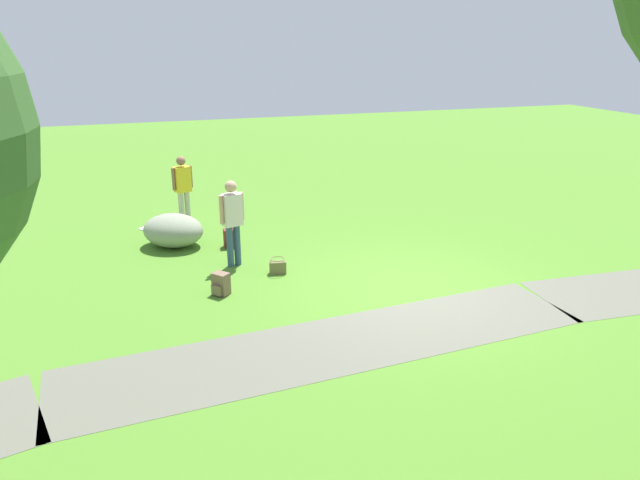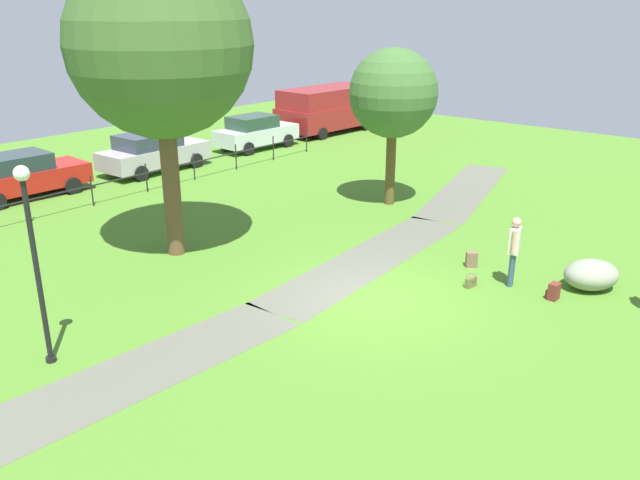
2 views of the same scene
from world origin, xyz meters
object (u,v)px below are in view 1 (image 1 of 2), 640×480
object	(u,v)px
woman_with_handbag	(232,217)
spare_backpack_on_lawn	(221,284)
man_near_boulder	(183,185)
lawn_boulder	(173,230)
handbag_on_grass	(278,267)
frisbee_on_grass	(144,229)
backpack_by_boulder	(230,238)

from	to	relation	value
woman_with_handbag	spare_backpack_on_lawn	distance (m)	1.61
man_near_boulder	spare_backpack_on_lawn	xyz separation A→B (m)	(-0.15, 4.41, -0.77)
lawn_boulder	woman_with_handbag	bearing A→B (deg)	123.87
woman_with_handbag	handbag_on_grass	size ratio (longest dim) A/B	5.14
handbag_on_grass	frisbee_on_grass	world-z (taller)	handbag_on_grass
woman_with_handbag	spare_backpack_on_lawn	xyz separation A→B (m)	(0.48, 1.30, -0.81)
spare_backpack_on_lawn	man_near_boulder	bearing A→B (deg)	-88.01
handbag_on_grass	backpack_by_boulder	bearing A→B (deg)	-71.58
handbag_on_grass	man_near_boulder	bearing A→B (deg)	-70.46
man_near_boulder	backpack_by_boulder	bearing A→B (deg)	110.52
lawn_boulder	handbag_on_grass	xyz separation A→B (m)	(-1.75, 2.24, -0.22)
lawn_boulder	woman_with_handbag	xyz separation A→B (m)	(-1.04, 1.55, 0.65)
backpack_by_boulder	spare_backpack_on_lawn	world-z (taller)	same
handbag_on_grass	frisbee_on_grass	xyz separation A→B (m)	(2.33, -3.68, -0.13)
woman_with_handbag	man_near_boulder	distance (m)	3.17
lawn_boulder	backpack_by_boulder	xyz separation A→B (m)	(-1.16, 0.45, -0.16)
woman_with_handbag	backpack_by_boulder	distance (m)	1.38
man_near_boulder	backpack_by_boulder	distance (m)	2.27
lawn_boulder	backpack_by_boulder	world-z (taller)	lawn_boulder
spare_backpack_on_lawn	frisbee_on_grass	bearing A→B (deg)	-75.12
spare_backpack_on_lawn	backpack_by_boulder	bearing A→B (deg)	-103.97
woman_with_handbag	backpack_by_boulder	size ratio (longest dim) A/B	4.33
woman_with_handbag	spare_backpack_on_lawn	world-z (taller)	woman_with_handbag
lawn_boulder	spare_backpack_on_lawn	size ratio (longest dim) A/B	4.25
lawn_boulder	spare_backpack_on_lawn	distance (m)	2.91
man_near_boulder	handbag_on_grass	world-z (taller)	man_near_boulder
lawn_boulder	spare_backpack_on_lawn	xyz separation A→B (m)	(-0.56, 2.85, -0.16)
lawn_boulder	backpack_by_boulder	distance (m)	1.25
handbag_on_grass	frisbee_on_grass	bearing A→B (deg)	-57.62
woman_with_handbag	frisbee_on_grass	size ratio (longest dim) A/B	7.76
frisbee_on_grass	backpack_by_boulder	bearing A→B (deg)	132.59
frisbee_on_grass	man_near_boulder	bearing A→B (deg)	-173.43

